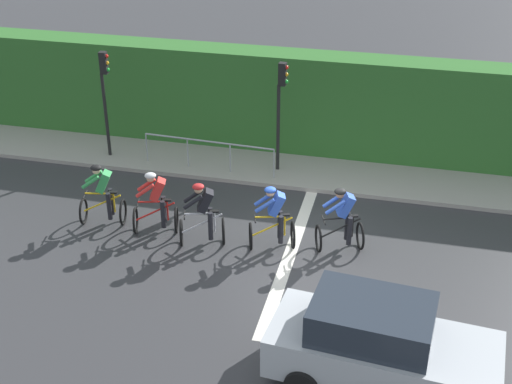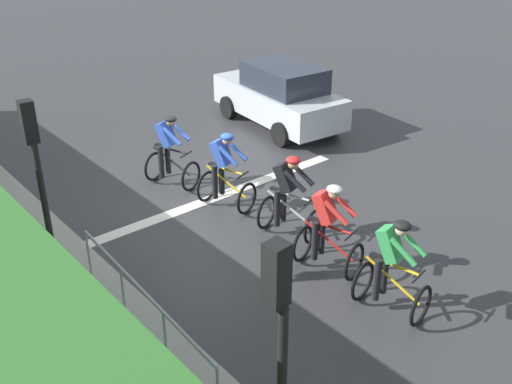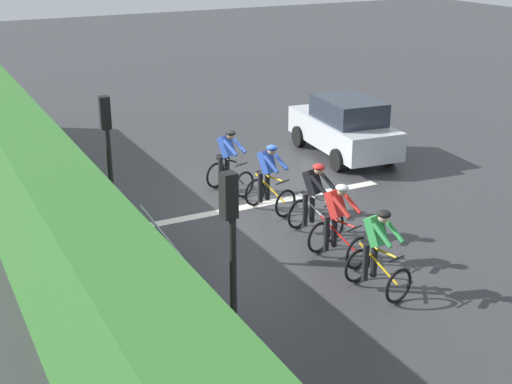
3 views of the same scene
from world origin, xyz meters
name	(u,v)px [view 2 (image 2 of 3)]	position (x,y,z in m)	size (l,w,h in m)	color
ground_plane	(202,195)	(0.00, 0.00, 0.00)	(80.00, 80.00, 0.00)	#333335
sidewalk_kerb	(48,318)	(4.33, 2.00, 0.06)	(2.80, 25.14, 0.12)	#9E998E
road_marking_stop_line	(210,199)	(0.00, 0.30, 0.00)	(7.00, 0.30, 0.01)	silver
cyclist_lead	(392,268)	(0.05, 5.17, 0.80)	(0.87, 1.19, 1.66)	black
cyclist_second	(327,229)	(-0.03, 3.72, 0.80)	(0.94, 1.22, 1.66)	black
cyclist_mid	(288,198)	(-0.30, 2.42, 0.80)	(0.98, 1.24, 1.66)	black
cyclist_fourth	(224,172)	(-0.07, 0.75, 0.80)	(0.97, 1.23, 1.66)	black
cyclist_trailing	(170,152)	(0.24, -0.84, 0.80)	(1.01, 1.25, 1.66)	black
car_silver	(280,95)	(-4.11, -2.08, 0.87)	(2.17, 4.24, 1.76)	#B7BCC1
traffic_light_near_crossing	(38,173)	(3.90, 1.42, 2.22)	(0.22, 0.31, 3.34)	black
traffic_light_far_junction	(278,346)	(3.67, 6.58, 2.22)	(0.21, 0.31, 3.34)	black
pedestrian_railing_kerbside	(142,300)	(3.43, 3.42, 0.80)	(0.25, 3.94, 1.03)	#999EA3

